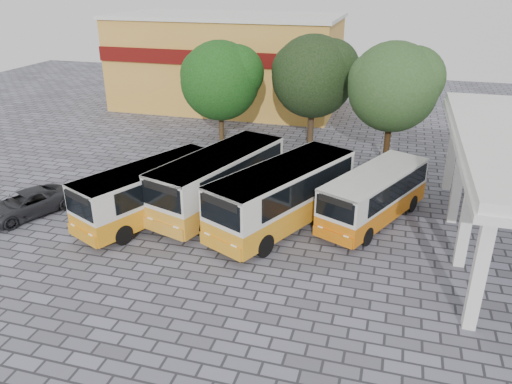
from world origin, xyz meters
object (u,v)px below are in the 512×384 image
(bus_far_left, at_px, (150,190))
(bus_far_right, at_px, (375,194))
(parked_car, at_px, (26,204))
(bus_centre_right, at_px, (283,193))
(bus_centre_left, at_px, (219,178))

(bus_far_left, bearing_deg, bus_far_right, 39.29)
(parked_car, bearing_deg, bus_centre_right, 34.38)
(bus_far_left, height_order, parked_car, bus_far_left)
(bus_centre_left, relative_size, bus_centre_right, 0.98)
(parked_car, bearing_deg, bus_far_left, 36.11)
(bus_centre_left, height_order, parked_car, bus_centre_left)
(bus_centre_right, relative_size, parked_car, 2.00)
(bus_centre_right, bearing_deg, bus_centre_left, -169.81)
(bus_centre_left, bearing_deg, parked_car, -142.41)
(bus_far_left, bearing_deg, bus_centre_left, 58.87)
(bus_far_left, height_order, bus_far_right, bus_far_left)
(bus_far_right, height_order, parked_car, bus_far_right)
(bus_far_left, relative_size, bus_centre_right, 0.91)
(bus_centre_right, bearing_deg, parked_car, -144.15)
(bus_centre_left, bearing_deg, bus_far_left, -128.28)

